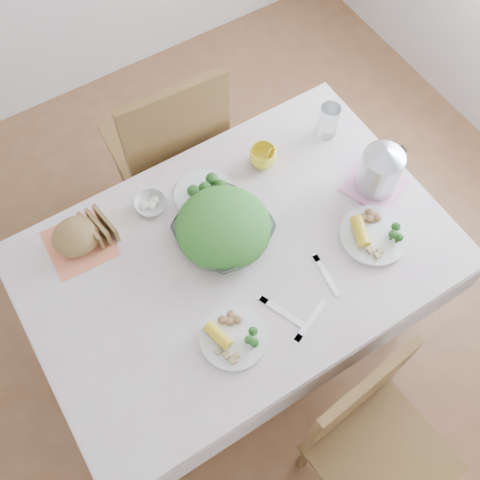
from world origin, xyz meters
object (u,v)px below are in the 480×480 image
chair_far (165,148)px  dinner_plate_left (233,338)px  dining_table (238,296)px  chair_near (382,457)px  dinner_plate_right (374,235)px  salad_bowl (224,231)px  yellow_mug (263,157)px  electric_kettle (380,168)px

chair_far → dinner_plate_left: size_ratio=4.62×
dining_table → chair_near: chair_near is taller
dining_table → dinner_plate_right: 0.63m
salad_bowl → yellow_mug: size_ratio=3.04×
salad_bowl → yellow_mug: 0.36m
dining_table → dinner_plate_left: size_ratio=6.23×
chair_far → salad_bowl: size_ratio=3.23×
chair_near → salad_bowl: 0.97m
chair_near → dinner_plate_right: (0.37, 0.61, 0.31)m
chair_far → electric_kettle: (0.51, -0.80, 0.42)m
chair_near → dinner_plate_right: 0.78m
dinner_plate_left → yellow_mug: (0.47, 0.55, 0.03)m
dinner_plate_right → yellow_mug: yellow_mug is taller
chair_far → dinner_plate_left: bearing=79.4°
dining_table → electric_kettle: (0.59, -0.03, 0.51)m
dining_table → chair_far: bearing=84.0°
yellow_mug → electric_kettle: (0.30, -0.32, 0.08)m
chair_near → electric_kettle: 1.02m
chair_far → dinner_plate_right: size_ratio=4.17×
chair_near → electric_kettle: (0.50, 0.78, 0.42)m
salad_bowl → chair_near: bearing=-84.3°
chair_near → yellow_mug: 1.17m
chair_near → salad_bowl: chair_near is taller
chair_far → dinner_plate_right: bearing=114.5°
dining_table → dinner_plate_left: 0.51m
electric_kettle → dinner_plate_left: bearing=-149.6°
chair_far → dinner_plate_right: chair_far is taller
chair_near → dinner_plate_left: chair_near is taller
chair_near → dinner_plate_right: chair_near is taller
dining_table → yellow_mug: 0.59m
dining_table → salad_bowl: bearing=92.9°
yellow_mug → dinner_plate_left: bearing=-130.7°
chair_near → yellow_mug: size_ratio=8.85×
salad_bowl → dinner_plate_right: bearing=-32.4°
salad_bowl → dinner_plate_left: salad_bowl is taller
dining_table → electric_kettle: 0.78m
chair_far → dinner_plate_left: chair_far is taller
chair_far → dinner_plate_left: (-0.26, -1.03, 0.31)m
chair_near → dinner_plate_right: size_ratio=3.76×
salad_bowl → dinner_plate_right: size_ratio=1.29×
chair_far → yellow_mug: bearing=116.9°
dining_table → dinner_plate_right: dinner_plate_right is taller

